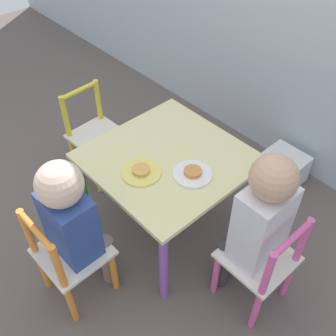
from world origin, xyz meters
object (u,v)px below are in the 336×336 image
at_px(kids_table, 168,167).
at_px(plate_right, 193,173).
at_px(plate_front, 141,172).
at_px(chair_orange, 69,257).
at_px(storage_bin, 280,170).
at_px(chair_pink, 261,263).
at_px(child_front, 74,219).
at_px(chair_yellow, 95,136).
at_px(child_right, 258,221).

relative_size(kids_table, plate_right, 3.88).
xyz_separation_m(kids_table, plate_front, (-0.00, -0.15, 0.07)).
xyz_separation_m(chair_orange, storage_bin, (0.19, 1.20, -0.17)).
height_order(chair_orange, chair_pink, same).
height_order(chair_orange, child_front, child_front).
bearing_deg(chair_orange, plate_front, -89.59).
bearing_deg(chair_yellow, kids_table, -90.00).
bearing_deg(chair_pink, child_right, -90.00).
xyz_separation_m(chair_yellow, plate_front, (0.55, -0.12, 0.21)).
bearing_deg(child_front, plate_right, -107.24).
height_order(kids_table, storage_bin, kids_table).
height_order(child_front, plate_front, child_front).
bearing_deg(child_right, plate_front, -72.84).
relative_size(chair_orange, child_front, 0.71).
height_order(chair_pink, child_right, child_right).
relative_size(plate_right, storage_bin, 0.63).
xyz_separation_m(chair_pink, child_right, (-0.06, 0.00, 0.21)).
bearing_deg(chair_pink, storage_bin, -151.66).
relative_size(chair_pink, chair_yellow, 1.00).
bearing_deg(plate_front, chair_orange, -88.51).
bearing_deg(chair_pink, kids_table, -90.00).
xyz_separation_m(child_front, plate_right, (0.14, 0.49, 0.02)).
bearing_deg(chair_pink, child_front, -47.64).
bearing_deg(chair_yellow, chair_orange, -135.99).
xyz_separation_m(kids_table, chair_yellow, (-0.55, -0.03, -0.14)).
bearing_deg(plate_front, chair_yellow, 167.51).
bearing_deg(plate_right, kids_table, 180.00).
height_order(chair_pink, plate_front, chair_pink).
xyz_separation_m(chair_yellow, storage_bin, (0.75, 0.68, -0.17)).
relative_size(chair_pink, plate_front, 3.08).
xyz_separation_m(chair_yellow, child_front, (0.56, -0.46, 0.19)).
distance_m(chair_orange, chair_yellow, 0.76).
relative_size(chair_orange, chair_pink, 1.00).
bearing_deg(chair_yellow, plate_right, -90.66).
distance_m(chair_pink, plate_right, 0.45).
height_order(kids_table, chair_pink, chair_pink).
bearing_deg(chair_yellow, child_front, -132.52).
bearing_deg(kids_table, chair_yellow, -176.94).
height_order(chair_yellow, child_front, child_front).
bearing_deg(chair_yellow, child_right, -91.70).
xyz_separation_m(chair_orange, child_right, (0.48, 0.54, 0.21)).
distance_m(chair_yellow, plate_right, 0.73).
distance_m(kids_table, plate_right, 0.16).
distance_m(child_front, plate_right, 0.51).
relative_size(chair_yellow, child_right, 0.66).
distance_m(kids_table, child_right, 0.49).
distance_m(plate_front, plate_right, 0.21).
distance_m(chair_orange, storage_bin, 1.22).
relative_size(kids_table, chair_orange, 1.24).
distance_m(chair_pink, child_front, 0.75).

